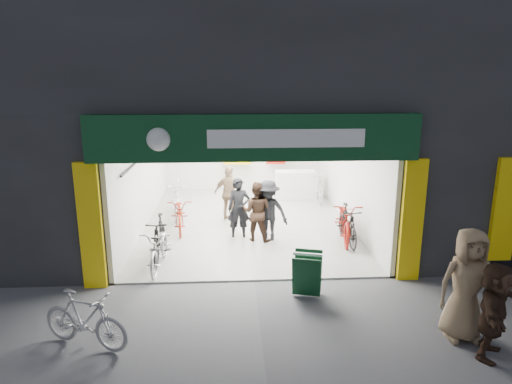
{
  "coord_description": "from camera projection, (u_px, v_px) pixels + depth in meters",
  "views": [
    {
      "loc": [
        -0.47,
        -8.8,
        4.21
      ],
      "look_at": [
        0.12,
        1.5,
        1.56
      ],
      "focal_mm": 32.0,
      "sensor_mm": 36.0,
      "label": 1
    }
  ],
  "objects": [
    {
      "name": "pedestrian_near",
      "position": [
        467.0,
        285.0,
        7.32
      ],
      "size": [
        0.95,
        0.64,
        1.89
      ],
      "primitive_type": "imported",
      "rotation": [
        0.0,
        0.0,
        -0.04
      ],
      "color": "#8B7051",
      "rests_on": "ground"
    },
    {
      "name": "pedestrian_far",
      "position": [
        493.0,
        311.0,
        6.87
      ],
      "size": [
        1.22,
        1.41,
        1.53
      ],
      "primitive_type": "imported",
      "rotation": [
        0.0,
        0.0,
        0.92
      ],
      "color": "#342117",
      "rests_on": "ground"
    },
    {
      "name": "building",
      "position": [
        276.0,
        71.0,
        13.39
      ],
      "size": [
        17.0,
        10.27,
        8.0
      ],
      "color": "#232326",
      "rests_on": "ground"
    },
    {
      "name": "sandwich_board",
      "position": [
        307.0,
        273.0,
        8.91
      ],
      "size": [
        0.67,
        0.68,
        0.84
      ],
      "rotation": [
        0.0,
        0.0,
        -0.27
      ],
      "color": "#0D361B",
      "rests_on": "ground"
    },
    {
      "name": "bike_left_midback",
      "position": [
        180.0,
        214.0,
        12.64
      ],
      "size": [
        0.85,
        1.91,
        0.97
      ],
      "primitive_type": "imported",
      "rotation": [
        0.0,
        0.0,
        0.11
      ],
      "color": "maroon",
      "rests_on": "ground"
    },
    {
      "name": "bike_left_back",
      "position": [
        177.0,
        199.0,
        13.77
      ],
      "size": [
        0.57,
        1.93,
        1.15
      ],
      "primitive_type": "imported",
      "rotation": [
        0.0,
        0.0,
        0.01
      ],
      "color": "silver",
      "rests_on": "ground"
    },
    {
      "name": "bike_right_front",
      "position": [
        348.0,
        225.0,
        11.62
      ],
      "size": [
        0.49,
        1.68,
        1.0
      ],
      "primitive_type": "imported",
      "rotation": [
        0.0,
        0.0,
        0.01
      ],
      "color": "black",
      "rests_on": "ground"
    },
    {
      "name": "parked_bike",
      "position": [
        85.0,
        319.0,
        7.19
      ],
      "size": [
        1.62,
        1.03,
        0.95
      ],
      "primitive_type": "imported",
      "rotation": [
        0.0,
        0.0,
        1.16
      ],
      "color": "#A7A7AC",
      "rests_on": "ground"
    },
    {
      "name": "bike_right_mid",
      "position": [
        345.0,
        220.0,
        11.89
      ],
      "size": [
        1.01,
        2.14,
        1.08
      ],
      "primitive_type": "imported",
      "rotation": [
        0.0,
        0.0,
        -0.15
      ],
      "color": "maroon",
      "rests_on": "ground"
    },
    {
      "name": "bike_right_back",
      "position": [
        318.0,
        187.0,
        15.53
      ],
      "size": [
        0.5,
        1.74,
        1.04
      ],
      "primitive_type": "imported",
      "rotation": [
        0.0,
        0.0,
        -0.01
      ],
      "color": "#B3B3B8",
      "rests_on": "ground"
    },
    {
      "name": "ground",
      "position": [
        254.0,
        282.0,
        9.58
      ],
      "size": [
        60.0,
        60.0,
        0.0
      ],
      "primitive_type": "plane",
      "color": "#56565B",
      "rests_on": "ground"
    },
    {
      "name": "customer_d",
      "position": [
        230.0,
        194.0,
        13.41
      ],
      "size": [
        1.05,
        0.74,
        1.65
      ],
      "primitive_type": "imported",
      "rotation": [
        0.0,
        0.0,
        2.74
      ],
      "color": "#886B4F",
      "rests_on": "ground"
    },
    {
      "name": "bike_left_front",
      "position": [
        160.0,
        247.0,
        10.18
      ],
      "size": [
        0.71,
        1.85,
        0.96
      ],
      "primitive_type": "imported",
      "rotation": [
        0.0,
        0.0,
        -0.04
      ],
      "color": "#A6A7AB",
      "rests_on": "ground"
    },
    {
      "name": "customer_b",
      "position": [
        257.0,
        212.0,
        11.74
      ],
      "size": [
        0.92,
        0.82,
        1.59
      ],
      "primitive_type": "imported",
      "rotation": [
        0.0,
        0.0,
        2.82
      ],
      "color": "#352218",
      "rests_on": "ground"
    },
    {
      "name": "customer_c",
      "position": [
        268.0,
        211.0,
        11.73
      ],
      "size": [
        1.2,
        0.98,
        1.62
      ],
      "primitive_type": "imported",
      "rotation": [
        0.0,
        0.0,
        -0.42
      ],
      "color": "black",
      "rests_on": "ground"
    },
    {
      "name": "customer_a",
      "position": [
        239.0,
        209.0,
        11.96
      ],
      "size": [
        0.61,
        0.41,
        1.63
      ],
      "primitive_type": "imported",
      "rotation": [
        0.0,
        0.0,
        0.04
      ],
      "color": "black",
      "rests_on": "ground"
    },
    {
      "name": "bike_left_midfront",
      "position": [
        159.0,
        238.0,
        10.68
      ],
      "size": [
        0.48,
        1.71,
        1.02
      ],
      "primitive_type": "imported",
      "rotation": [
        0.0,
        0.0,
        -0.0
      ],
      "color": "black",
      "rests_on": "ground"
    }
  ]
}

